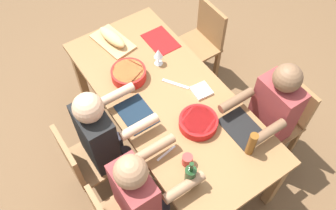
% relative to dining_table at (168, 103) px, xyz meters
% --- Properties ---
extents(ground_plane, '(8.00, 8.00, 0.00)m').
position_rel_dining_table_xyz_m(ground_plane, '(0.00, 0.00, -0.66)').
color(ground_plane, brown).
extents(dining_table, '(1.99, 0.90, 0.74)m').
position_rel_dining_table_xyz_m(dining_table, '(0.00, 0.00, 0.00)').
color(dining_table, olive).
rests_on(dining_table, ground_plane).
extents(diner_far_left, '(0.41, 0.53, 1.20)m').
position_rel_dining_table_xyz_m(diner_far_left, '(-0.55, 0.59, 0.04)').
color(diner_far_left, '#2D2D38').
rests_on(diner_far_left, ground_plane).
extents(chair_near_left, '(0.40, 0.40, 0.85)m').
position_rel_dining_table_xyz_m(chair_near_left, '(-0.55, -0.77, -0.18)').
color(chair_near_left, olive).
rests_on(chair_near_left, ground_plane).
extents(diner_near_left, '(0.41, 0.53, 1.20)m').
position_rel_dining_table_xyz_m(diner_near_left, '(-0.55, -0.59, 0.04)').
color(diner_near_left, '#2D2D38').
rests_on(diner_near_left, ground_plane).
extents(chair_far_center, '(0.40, 0.40, 0.85)m').
position_rel_dining_table_xyz_m(chair_far_center, '(0.00, 0.77, -0.18)').
color(chair_far_center, olive).
rests_on(chair_far_center, ground_plane).
extents(diner_far_center, '(0.41, 0.53, 1.20)m').
position_rel_dining_table_xyz_m(diner_far_center, '(-0.00, 0.59, 0.04)').
color(diner_far_center, '#2D2D38').
rests_on(diner_far_center, ground_plane).
extents(chair_near_right, '(0.40, 0.40, 0.85)m').
position_rel_dining_table_xyz_m(chair_near_right, '(0.55, -0.77, -0.18)').
color(chair_near_right, olive).
rests_on(chair_near_right, ground_plane).
extents(serving_bowl_pasta, '(0.29, 0.29, 0.07)m').
position_rel_dining_table_xyz_m(serving_bowl_pasta, '(-0.34, -0.04, 0.12)').
color(serving_bowl_pasta, red).
rests_on(serving_bowl_pasta, dining_table).
extents(serving_bowl_fruit, '(0.28, 0.28, 0.09)m').
position_rel_dining_table_xyz_m(serving_bowl_fruit, '(0.34, 0.15, 0.13)').
color(serving_bowl_fruit, red).
rests_on(serving_bowl_fruit, dining_table).
extents(cutting_board, '(0.43, 0.28, 0.02)m').
position_rel_dining_table_xyz_m(cutting_board, '(0.77, 0.07, 0.09)').
color(cutting_board, tan).
rests_on(cutting_board, dining_table).
extents(bread_loaf, '(0.33, 0.16, 0.09)m').
position_rel_dining_table_xyz_m(bread_loaf, '(0.77, 0.07, 0.14)').
color(bread_loaf, tan).
rests_on(bread_loaf, cutting_board).
extents(wine_bottle, '(0.08, 0.08, 0.29)m').
position_rel_dining_table_xyz_m(wine_bottle, '(-0.68, 0.29, 0.19)').
color(wine_bottle, '#193819').
rests_on(wine_bottle, dining_table).
extents(beer_bottle, '(0.06, 0.06, 0.22)m').
position_rel_dining_table_xyz_m(beer_bottle, '(-0.72, -0.20, 0.19)').
color(beer_bottle, brown).
rests_on(beer_bottle, dining_table).
extents(wine_glass, '(0.08, 0.08, 0.17)m').
position_rel_dining_table_xyz_m(wine_glass, '(0.34, -0.13, 0.19)').
color(wine_glass, silver).
rests_on(wine_glass, dining_table).
extents(cup_far_left, '(0.07, 0.07, 0.09)m').
position_rel_dining_table_xyz_m(cup_far_left, '(-0.55, 0.21, 0.12)').
color(cup_far_left, red).
rests_on(cup_far_left, dining_table).
extents(fork_far_left, '(0.04, 0.17, 0.01)m').
position_rel_dining_table_xyz_m(fork_far_left, '(-0.41, 0.29, 0.08)').
color(fork_far_left, silver).
rests_on(fork_far_left, dining_table).
extents(placemat_near_left, '(0.32, 0.23, 0.01)m').
position_rel_dining_table_xyz_m(placemat_near_left, '(-0.55, -0.29, 0.08)').
color(placemat_near_left, black).
rests_on(placemat_near_left, dining_table).
extents(placemat_far_center, '(0.32, 0.23, 0.01)m').
position_rel_dining_table_xyz_m(placemat_far_center, '(0.00, 0.29, 0.08)').
color(placemat_far_center, '#142333').
rests_on(placemat_far_center, dining_table).
extents(placemat_near_right, '(0.32, 0.23, 0.01)m').
position_rel_dining_table_xyz_m(placemat_near_right, '(0.55, -0.29, 0.08)').
color(placemat_near_right, maroon).
rests_on(placemat_near_right, dining_table).
extents(carving_knife, '(0.21, 0.15, 0.01)m').
position_rel_dining_table_xyz_m(carving_knife, '(0.07, -0.12, 0.08)').
color(carving_knife, silver).
rests_on(carving_knife, dining_table).
extents(napkin_stack, '(0.15, 0.15, 0.02)m').
position_rel_dining_table_xyz_m(napkin_stack, '(-0.11, -0.25, 0.09)').
color(napkin_stack, white).
rests_on(napkin_stack, dining_table).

